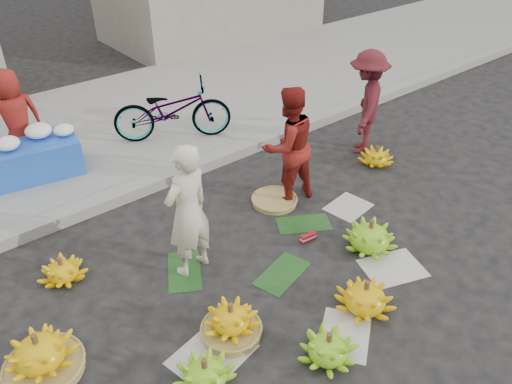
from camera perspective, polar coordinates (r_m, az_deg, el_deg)
ground at (r=5.63m, az=2.41°, el=-7.80°), size 80.00×80.00×0.00m
curb at (r=7.06m, az=-9.40°, el=1.92°), size 40.00×0.25×0.15m
sidewalk at (r=8.76m, az=-16.56°, el=7.34°), size 40.00×4.00×0.12m
newspaper_scatter at (r=5.22m, az=8.32°, el=-12.18°), size 3.20×1.80×0.00m
banana_leaves at (r=5.69m, az=0.31°, el=-7.16°), size 2.00×1.00×0.00m
banana_bunch_0 at (r=4.76m, az=-2.88°, el=-14.65°), size 0.58×0.58×0.40m
banana_bunch_1 at (r=4.45m, az=-5.83°, el=-20.03°), size 0.67×0.67×0.32m
banana_bunch_2 at (r=4.64m, az=8.25°, el=-17.24°), size 0.52×0.52×0.32m
banana_bunch_3 at (r=5.10m, az=12.36°, el=-11.66°), size 0.61×0.61×0.36m
banana_bunch_4 at (r=5.82m, az=12.87°, el=-4.95°), size 0.70×0.70×0.39m
banana_bunch_5 at (r=7.51m, az=13.59°, el=3.93°), size 0.48×0.48×0.30m
banana_bunch_6 at (r=4.83m, az=-23.40°, el=-16.81°), size 0.73×0.73×0.46m
banana_bunch_7 at (r=5.69m, az=-21.23°, el=-8.35°), size 0.49×0.49×0.29m
basket_spare at (r=6.51m, az=2.11°, el=-0.99°), size 0.76×0.76×0.07m
incense_stack at (r=5.90m, az=5.98°, el=-5.19°), size 0.20×0.09×0.08m
vendor_cream at (r=5.10m, az=-7.82°, el=-2.22°), size 0.61×0.46×1.52m
vendor_red at (r=6.25m, az=3.70°, el=5.29°), size 0.81×0.66×1.54m
man_striped at (r=7.60m, az=12.44°, el=9.92°), size 1.15×1.08×1.56m
flower_table at (r=7.43m, az=-23.95°, el=3.87°), size 1.26×0.91×0.67m
flower_vendor at (r=7.59m, az=-25.74°, el=7.55°), size 0.68×0.45×1.38m
bicycle at (r=7.77m, az=-9.55°, el=9.23°), size 1.38×1.86×0.93m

